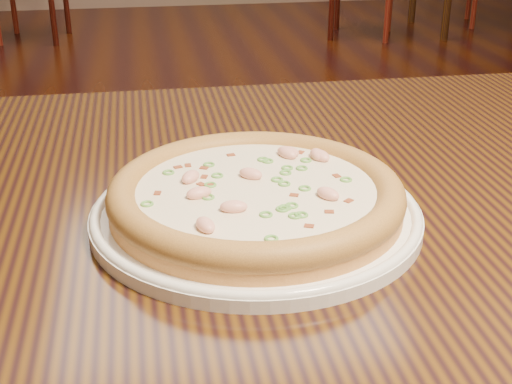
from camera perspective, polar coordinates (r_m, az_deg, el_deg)
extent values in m
plane|color=black|center=(1.87, 4.68, -9.76)|extent=(9.00, 9.00, 0.00)
cube|color=black|center=(0.75, 8.44, -1.26)|extent=(1.20, 0.80, 0.04)
cylinder|color=white|center=(0.67, 0.00, -1.87)|extent=(0.31, 0.31, 0.01)
torus|color=white|center=(0.67, 0.00, -1.41)|extent=(0.31, 0.31, 0.01)
cylinder|color=tan|center=(0.66, 0.00, -0.71)|extent=(0.27, 0.27, 0.02)
torus|color=#B68436|center=(0.66, 0.00, 0.00)|extent=(0.27, 0.27, 0.03)
cylinder|color=beige|center=(0.66, 0.00, 0.20)|extent=(0.22, 0.22, 0.00)
ellipsoid|color=#F2B29E|center=(0.58, -4.07, -2.65)|extent=(0.02, 0.03, 0.01)
ellipsoid|color=#F2B29E|center=(0.64, -4.58, -0.08)|extent=(0.03, 0.02, 0.01)
ellipsoid|color=#F2B29E|center=(0.61, -1.80, -1.19)|extent=(0.03, 0.02, 0.01)
ellipsoid|color=#F2B29E|center=(0.73, 2.59, 3.23)|extent=(0.03, 0.03, 0.01)
ellipsoid|color=#F2B29E|center=(0.67, -5.26, 1.21)|extent=(0.02, 0.03, 0.01)
ellipsoid|color=#F2B29E|center=(0.64, 5.78, -0.14)|extent=(0.02, 0.03, 0.01)
ellipsoid|color=#F2B29E|center=(0.72, 2.54, 3.12)|extent=(0.02, 0.03, 0.01)
ellipsoid|color=#F2B29E|center=(0.72, 4.94, 2.99)|extent=(0.02, 0.02, 0.01)
ellipsoid|color=#F2B29E|center=(0.67, -0.42, 1.46)|extent=(0.03, 0.03, 0.01)
ellipsoid|color=#F2B29E|center=(0.72, 5.21, 2.91)|extent=(0.02, 0.03, 0.01)
cube|color=maroon|center=(0.68, -4.17, 1.16)|extent=(0.01, 0.01, 0.00)
cube|color=maroon|center=(0.74, 3.58, 3.12)|extent=(0.01, 0.01, 0.00)
cube|color=maroon|center=(0.63, 7.42, -0.77)|extent=(0.01, 0.01, 0.00)
cube|color=maroon|center=(0.71, -5.46, 2.07)|extent=(0.01, 0.01, 0.00)
cube|color=maroon|center=(0.61, 5.88, -1.66)|extent=(0.01, 0.01, 0.00)
cube|color=maroon|center=(0.66, -4.41, 0.55)|extent=(0.01, 0.01, 0.00)
cube|color=maroon|center=(0.64, 3.06, -0.32)|extent=(0.01, 0.01, 0.00)
cube|color=maroon|center=(0.68, 6.47, 1.23)|extent=(0.01, 0.01, 0.00)
cube|color=maroon|center=(0.65, -7.88, -0.16)|extent=(0.01, 0.01, 0.00)
cube|color=maroon|center=(0.70, -4.18, 1.86)|extent=(0.01, 0.01, 0.00)
cube|color=maroon|center=(0.70, -6.25, 1.93)|extent=(0.01, 0.01, 0.00)
cube|color=maroon|center=(0.59, 4.27, -2.81)|extent=(0.01, 0.01, 0.00)
cube|color=maroon|center=(0.73, -2.02, 2.92)|extent=(0.01, 0.01, 0.00)
cube|color=maroon|center=(0.66, -3.69, 0.49)|extent=(0.01, 0.01, 0.00)
torus|color=#589C3F|center=(0.67, 1.69, 0.99)|extent=(0.01, 0.01, 0.00)
torus|color=#589C3F|center=(0.72, 4.01, 2.54)|extent=(0.02, 0.02, 0.00)
torus|color=#589C3F|center=(0.70, 2.51, 1.93)|extent=(0.02, 0.02, 0.00)
torus|color=#589C3F|center=(0.62, -1.91, -1.27)|extent=(0.02, 0.02, 0.00)
torus|color=#589C3F|center=(0.63, -8.71, -0.96)|extent=(0.01, 0.01, 0.00)
torus|color=#589C3F|center=(0.56, 1.23, -3.77)|extent=(0.02, 0.02, 0.00)
torus|color=#589C3F|center=(0.66, -3.68, 0.56)|extent=(0.01, 0.01, 0.00)
torus|color=#589C3F|center=(0.65, 3.92, 0.28)|extent=(0.02, 0.02, 0.00)
torus|color=#589C3F|center=(0.67, 7.22, 0.98)|extent=(0.02, 0.02, 0.00)
torus|color=#589C3F|center=(0.61, 2.12, -1.38)|extent=(0.01, 0.01, 0.00)
torus|color=#589C3F|center=(0.62, 2.35, -1.27)|extent=(0.02, 0.02, 0.00)
torus|color=#589C3F|center=(0.64, -3.85, -0.43)|extent=(0.02, 0.02, 0.00)
torus|color=#589C3F|center=(0.60, 0.80, -1.83)|extent=(0.02, 0.02, 0.00)
torus|color=#589C3F|center=(0.70, -3.79, 2.19)|extent=(0.01, 0.01, 0.00)
torus|color=#589C3F|center=(0.69, 2.38, 1.54)|extent=(0.02, 0.02, 0.00)
torus|color=#589C3F|center=(0.68, -3.11, 1.31)|extent=(0.02, 0.02, 0.00)
torus|color=#589C3F|center=(0.62, 2.88, -1.10)|extent=(0.02, 0.02, 0.00)
torus|color=#589C3F|center=(0.60, 3.65, -1.85)|extent=(0.01, 0.01, 0.00)
torus|color=#589C3F|center=(0.60, 3.13, -1.92)|extent=(0.02, 0.02, 0.00)
torus|color=#589C3F|center=(0.69, -7.02, 1.55)|extent=(0.02, 0.02, 0.00)
torus|color=#589C3F|center=(0.71, 0.94, 2.48)|extent=(0.01, 0.01, 0.00)
torus|color=#589C3F|center=(0.72, 0.56, 2.60)|extent=(0.01, 0.01, 0.00)
torus|color=#589C3F|center=(0.66, 2.28, 0.65)|extent=(0.01, 0.01, 0.00)
torus|color=#589C3F|center=(0.70, 3.68, 1.90)|extent=(0.02, 0.02, 0.00)
cylinder|color=#61140E|center=(5.26, -18.88, 14.12)|extent=(0.04, 0.04, 0.41)
cylinder|color=#61140E|center=(5.16, -14.96, 14.41)|extent=(0.04, 0.04, 0.41)
cylinder|color=#61140E|center=(4.81, -15.96, 13.61)|extent=(0.04, 0.04, 0.41)
cylinder|color=#61140E|center=(4.78, 10.48, 14.06)|extent=(0.04, 0.04, 0.41)
cylinder|color=#61140E|center=(5.13, 10.68, 14.76)|extent=(0.04, 0.04, 0.41)
cylinder|color=#61140E|center=(4.80, 6.06, 14.38)|extent=(0.04, 0.04, 0.41)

